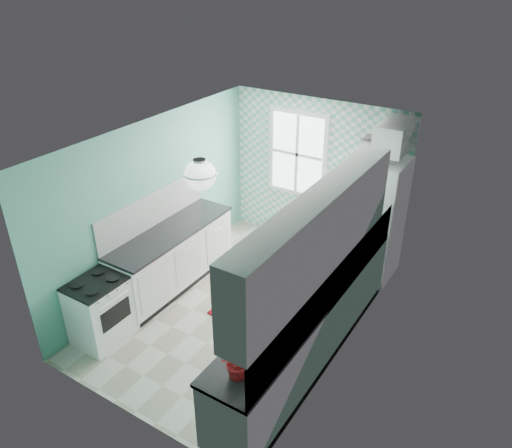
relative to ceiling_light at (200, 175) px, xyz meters
The scene contains 26 objects.
floor 2.47m from the ceiling_light, 90.00° to the left, with size 3.00×4.40×0.02m, color beige.
ceiling 0.82m from the ceiling_light, 90.00° to the left, with size 3.00×4.40×0.02m, color white.
wall_back 3.20m from the ceiling_light, 90.00° to the left, with size 3.00×0.02×2.50m, color #57A38D.
wall_front 1.77m from the ceiling_light, 90.00° to the right, with size 3.00×0.02×2.50m, color #57A38D.
wall_left 2.02m from the ceiling_light, 152.09° to the left, with size 0.02×4.40×2.50m, color #57A38D.
wall_right 2.02m from the ceiling_light, 27.91° to the left, with size 0.02×4.40×2.50m, color #57A38D.
accent_wall 3.17m from the ceiling_light, 90.00° to the left, with size 3.00×0.01×2.50m, color #71C0A7.
window 3.08m from the ceiling_light, 96.74° to the left, with size 1.04×0.05×1.44m.
backsplash_right 1.91m from the ceiling_light, 15.05° to the left, with size 0.02×3.60×0.51m, color white.
backsplash_left 2.00m from the ceiling_light, 154.02° to the left, with size 0.02×2.15×0.51m, color white.
upper_cabinets_right 1.41m from the ceiling_light, ahead, with size 0.33×3.20×0.90m, color white.
upper_cabinet_fridge 2.93m from the ceiling_light, 63.70° to the left, with size 0.40×0.74×0.40m, color white.
ceiling_light is the anchor object (origin of this frame).
base_cabinets_right 2.26m from the ceiling_light, 18.43° to the left, with size 0.60×3.60×0.90m, color white.
countertop_right 1.88m from the ceiling_light, 18.65° to the left, with size 0.63×3.60×0.04m, color black.
base_cabinets_left 2.34m from the ceiling_light, 148.86° to the left, with size 0.60×2.15×0.90m, color white.
countertop_left 1.97m from the ceiling_light, 148.54° to the left, with size 0.63×2.15×0.04m, color black.
fridge 3.17m from the ceiling_light, 67.07° to the left, with size 0.82×0.81×1.88m.
stove 2.32m from the ceiling_light, 150.73° to the right, with size 0.57×0.71×0.85m.
sink 2.26m from the ceiling_light, 47.47° to the left, with size 0.54×0.45×0.53m.
rug 2.50m from the ceiling_light, 85.53° to the left, with size 0.77×1.10×0.02m, color #600E0E.
dish_towel 2.60m from the ceiling_light, 61.00° to the left, with size 0.01×0.21×0.32m, color #4BAAA0.
fruit_bowl 1.96m from the ceiling_light, 32.79° to the right, with size 0.31×0.31×0.08m, color white.
potted_plant 2.01m from the ceiling_light, 41.76° to the right, with size 0.33×0.28×0.36m, color #A82523.
soap_bottle 2.32m from the ceiling_light, 49.70° to the left, with size 0.10×0.10×0.21m, color #92A9BF.
microwave 2.87m from the ceiling_light, 67.07° to the left, with size 0.51×0.34×0.28m, color white.
Camera 1 is at (3.15, -4.68, 4.42)m, focal length 35.00 mm.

